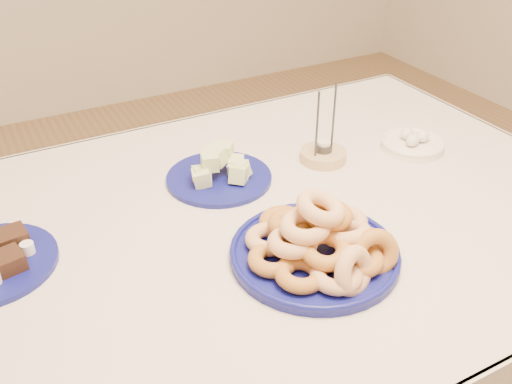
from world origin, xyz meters
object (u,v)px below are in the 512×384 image
donut_platter (318,244)px  melon_plate (220,173)px  candle_holder (323,154)px  dining_table (246,258)px  egg_bowl (413,143)px

donut_platter → melon_plate: donut_platter is taller
donut_platter → melon_plate: (-0.04, 0.36, -0.01)m
donut_platter → candle_holder: size_ratio=2.00×
dining_table → egg_bowl: bearing=8.5°
dining_table → candle_holder: bearing=25.5°
melon_plate → dining_table: bearing=-97.7°
melon_plate → candle_holder: 0.28m
melon_plate → egg_bowl: 0.53m
candle_holder → egg_bowl: (0.25, -0.06, -0.00)m
donut_platter → egg_bowl: bearing=29.3°
melon_plate → egg_bowl: (0.52, -0.09, -0.00)m
dining_table → candle_holder: size_ratio=8.57×
donut_platter → candle_holder: (0.24, 0.33, -0.02)m
dining_table → donut_platter: (0.06, -0.19, 0.14)m
candle_holder → egg_bowl: 0.25m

